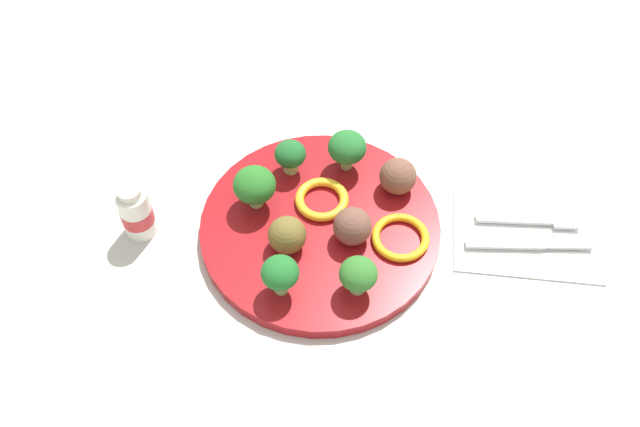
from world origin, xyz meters
TOP-DOWN VIEW (x-y plane):
  - ground_plane at (0.00, 0.00)m, footprint 4.00×4.00m
  - plate at (0.00, 0.00)m, footprint 0.28×0.28m
  - broccoli_floret_back_left at (0.05, -0.08)m, footprint 0.04×0.04m
  - broccoli_floret_near_rim at (-0.04, -0.09)m, footprint 0.04×0.04m
  - broccoli_floret_front_right at (0.03, 0.09)m, footprint 0.05×0.05m
  - broccoli_floret_mid_right at (-0.04, 0.08)m, footprint 0.04×0.04m
  - broccoli_floret_far_rim at (-0.08, 0.02)m, footprint 0.05×0.05m
  - meatball_far_rim at (0.09, 0.06)m, footprint 0.04×0.04m
  - meatball_mid_left at (-0.03, -0.03)m, footprint 0.04×0.04m
  - meatball_front_left at (0.04, -0.02)m, footprint 0.04×0.04m
  - pepper_ring_front_right at (0.09, -0.02)m, footprint 0.08×0.08m
  - pepper_ring_near_rim at (-0.00, 0.03)m, footprint 0.09×0.09m
  - napkin at (0.24, 0.01)m, footprint 0.18×0.13m
  - fork at (0.25, 0.03)m, footprint 0.12×0.02m
  - knife at (0.25, -0.01)m, footprint 0.15×0.02m
  - yogurt_bottle at (-0.21, -0.01)m, footprint 0.04×0.04m

SIDE VIEW (x-z plane):
  - ground_plane at x=0.00m, z-range 0.00..0.00m
  - napkin at x=0.24m, z-range 0.00..0.01m
  - knife at x=0.25m, z-range 0.00..0.01m
  - fork at x=0.25m, z-range 0.00..0.01m
  - plate at x=0.00m, z-range 0.00..0.02m
  - pepper_ring_front_right at x=0.09m, z-range 0.02..0.03m
  - pepper_ring_near_rim at x=0.00m, z-range 0.02..0.03m
  - yogurt_bottle at x=-0.21m, z-range 0.00..0.07m
  - meatball_mid_left at x=-0.03m, z-range 0.02..0.06m
  - meatball_front_left at x=0.04m, z-range 0.02..0.06m
  - meatball_far_rim at x=0.09m, z-range 0.02..0.06m
  - broccoli_floret_mid_right at x=-0.04m, z-range 0.02..0.07m
  - broccoli_floret_back_left at x=0.05m, z-range 0.02..0.07m
  - broccoli_floret_near_rim at x=-0.04m, z-range 0.02..0.07m
  - broccoli_floret_far_rim at x=-0.08m, z-range 0.02..0.08m
  - broccoli_floret_front_right at x=0.03m, z-range 0.02..0.08m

